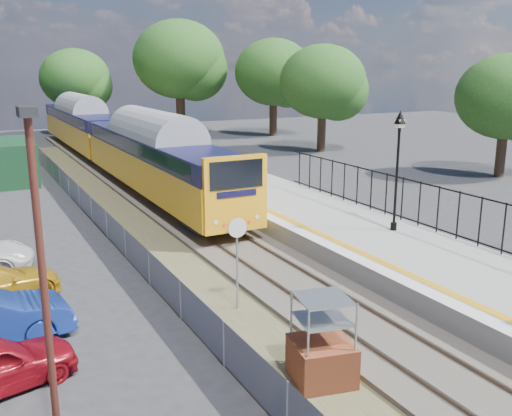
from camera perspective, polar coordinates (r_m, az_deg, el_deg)
ground at (r=15.65m, az=12.96°, el=-13.30°), size 120.00×120.00×0.00m
track_bed at (r=23.03m, az=-3.66°, el=-3.71°), size 5.90×80.00×0.29m
platform at (r=23.77m, az=8.36°, el=-2.36°), size 5.00×70.00×0.90m
platform_edge at (r=22.54m, az=4.13°, el=-1.95°), size 0.90×70.00×0.01m
victorian_lamp_north at (r=22.13m, az=14.08°, el=6.35°), size 0.44×0.44×4.60m
palisade_fence at (r=20.93m, az=23.06°, el=-1.67°), size 0.12×26.00×2.00m
wire_fence at (r=23.89m, az=-14.17°, el=-2.19°), size 0.06×52.00×1.20m
tree_line at (r=53.51m, az=-16.38°, el=12.93°), size 56.80×43.80×11.88m
train at (r=41.29m, az=-14.41°, el=6.96°), size 2.82×40.83×3.51m
brick_plinth at (r=13.34m, az=6.63°, el=-13.13°), size 1.56×1.56×2.12m
speed_sign at (r=16.54m, az=-1.88°, el=-4.04°), size 0.58×0.11×2.87m
carpark_lamp at (r=9.41m, az=-20.43°, el=-7.64°), size 0.25×0.50×6.53m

